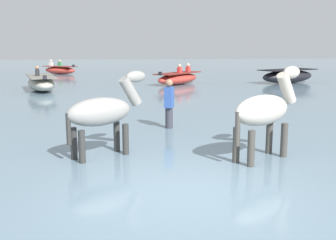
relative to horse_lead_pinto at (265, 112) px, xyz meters
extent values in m
plane|color=#756B56|center=(-1.79, -1.68, -1.24)|extent=(120.00, 120.00, 0.00)
cube|color=slate|center=(-1.79, 8.32, -1.08)|extent=(90.00, 90.00, 0.32)
ellipsoid|color=beige|center=(-0.07, -0.05, 0.05)|extent=(1.50, 1.25, 0.59)
cylinder|color=#45423C|center=(0.26, 0.39, -0.74)|extent=(0.14, 0.14, 1.00)
cylinder|color=#45423C|center=(0.46, 0.10, -0.74)|extent=(0.14, 0.14, 1.00)
cylinder|color=#45423C|center=(-0.59, -0.19, -0.74)|extent=(0.14, 0.14, 1.00)
cylinder|color=#45423C|center=(-0.39, -0.48, -0.74)|extent=(0.14, 0.14, 1.00)
cylinder|color=beige|center=(0.57, 0.39, 0.42)|extent=(0.58, 0.50, 0.68)
ellipsoid|color=beige|center=(0.69, 0.48, 0.73)|extent=(0.54, 0.46, 0.25)
cylinder|color=#45423C|center=(-0.64, -0.44, -0.22)|extent=(0.09, 0.09, 0.63)
ellipsoid|color=gray|center=(-3.18, 0.47, -0.01)|extent=(1.43, 1.17, 0.56)
cylinder|color=#31312F|center=(-2.86, 0.88, -0.77)|extent=(0.13, 0.13, 0.95)
cylinder|color=#31312F|center=(-2.67, 0.60, -0.77)|extent=(0.13, 0.13, 0.95)
cylinder|color=#31312F|center=(-3.68, 0.34, -0.77)|extent=(0.13, 0.13, 0.95)
cylinder|color=#31312F|center=(-3.49, 0.06, -0.77)|extent=(0.13, 0.13, 0.95)
cylinder|color=gray|center=(-2.56, 0.87, 0.34)|extent=(0.55, 0.47, 0.64)
ellipsoid|color=gray|center=(-2.45, 0.95, 0.63)|extent=(0.51, 0.43, 0.24)
cylinder|color=#31312F|center=(-3.73, 0.10, -0.27)|extent=(0.09, 0.09, 0.60)
ellipsoid|color=#BC382D|center=(0.21, 15.19, -0.62)|extent=(3.10, 3.34, 0.60)
cube|color=maroon|center=(0.21, 15.19, -0.30)|extent=(2.98, 3.21, 0.04)
cube|color=black|center=(-0.88, 13.93, -0.23)|extent=(0.20, 0.20, 0.18)
cube|color=red|center=(0.88, 15.90, -0.13)|extent=(0.31, 0.31, 0.30)
sphere|color=beige|center=(0.88, 15.90, 0.11)|extent=(0.18, 0.18, 0.18)
cube|color=red|center=(0.29, 15.12, -0.13)|extent=(0.31, 0.31, 0.30)
sphere|color=beige|center=(0.29, 15.12, 0.11)|extent=(0.18, 0.18, 0.18)
ellipsoid|color=#BC382D|center=(-7.58, 24.02, -0.65)|extent=(2.81, 2.29, 0.54)
cube|color=maroon|center=(-7.58, 24.02, -0.36)|extent=(2.70, 2.20, 0.04)
cube|color=black|center=(-6.49, 23.31, -0.29)|extent=(0.19, 0.20, 0.18)
cube|color=white|center=(-8.28, 24.34, -0.19)|extent=(0.32, 0.29, 0.30)
sphere|color=beige|center=(-8.28, 24.34, 0.05)|extent=(0.18, 0.18, 0.18)
cube|color=#388E51|center=(-7.57, 24.03, -0.19)|extent=(0.32, 0.29, 0.30)
sphere|color=tan|center=(-7.57, 24.03, 0.05)|extent=(0.18, 0.18, 0.18)
ellipsoid|color=#B2AD9E|center=(-6.73, 12.74, -0.59)|extent=(2.19, 3.71, 0.67)
cube|color=slate|center=(-6.73, 12.74, -0.23)|extent=(2.10, 3.56, 0.04)
cube|color=black|center=(-6.24, 11.14, -0.16)|extent=(0.19, 0.16, 0.18)
cube|color=#232328|center=(-6.88, 12.70, -0.06)|extent=(0.25, 0.30, 0.30)
sphere|color=#A37556|center=(-6.88, 12.70, 0.18)|extent=(0.18, 0.18, 0.18)
ellipsoid|color=black|center=(6.60, 15.33, -0.55)|extent=(4.00, 2.92, 0.74)
cube|color=black|center=(6.60, 15.33, -0.16)|extent=(3.84, 2.80, 0.04)
cylinder|color=#383842|center=(-1.52, 3.16, -0.80)|extent=(0.20, 0.20, 0.88)
cube|color=#3356A8|center=(-1.52, 3.16, -0.09)|extent=(0.30, 0.37, 0.54)
sphere|color=#A37556|center=(-1.52, 3.16, 0.29)|extent=(0.20, 0.20, 0.20)
camera|label=1|loc=(-2.63, -7.59, 1.30)|focal=44.05mm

